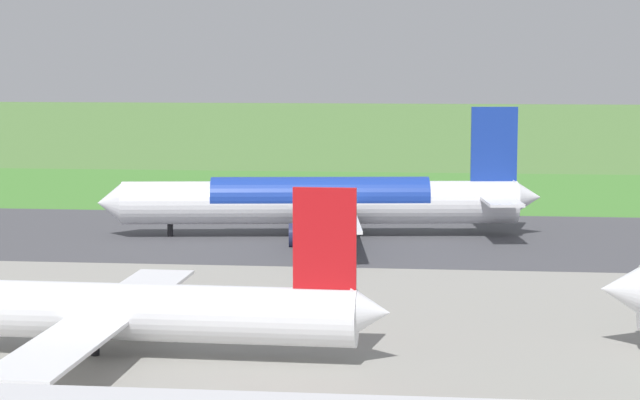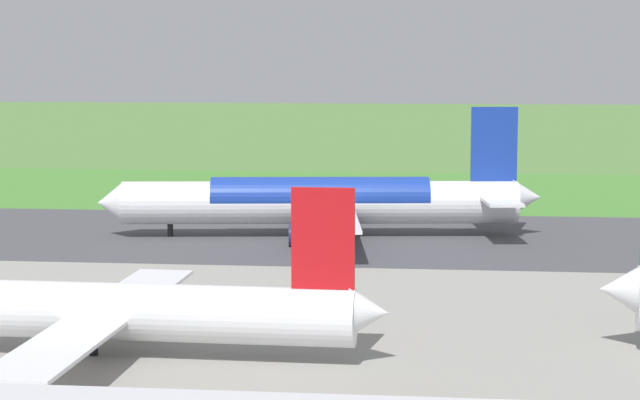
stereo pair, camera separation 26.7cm
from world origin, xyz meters
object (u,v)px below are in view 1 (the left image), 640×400
(airliner_parked_mid, at_px, (97,310))
(traffic_cone_orange, at_px, (326,195))
(airliner_main, at_px, (323,201))
(no_stopping_sign, at_px, (364,188))

(airliner_parked_mid, relative_size, traffic_cone_orange, 79.06)
(airliner_main, relative_size, no_stopping_sign, 19.24)
(airliner_parked_mid, height_order, no_stopping_sign, airliner_parked_mid)
(traffic_cone_orange, bearing_deg, airliner_main, 95.33)
(no_stopping_sign, bearing_deg, traffic_cone_orange, -16.50)
(airliner_main, relative_size, traffic_cone_orange, 98.38)
(airliner_main, height_order, no_stopping_sign, airliner_main)
(airliner_main, height_order, traffic_cone_orange, airliner_main)
(no_stopping_sign, bearing_deg, airliner_parked_mid, 82.51)
(airliner_main, height_order, airliner_parked_mid, airliner_main)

